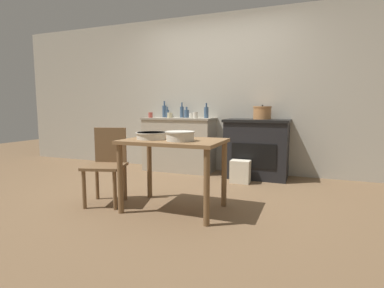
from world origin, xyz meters
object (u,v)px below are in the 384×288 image
at_px(work_table, 174,151).
at_px(bottle_far_left, 206,112).
at_px(mixing_bowl_small, 151,135).
at_px(cup_mid_right, 170,115).
at_px(mixing_bowl_large, 180,136).
at_px(cup_far_right, 195,115).
at_px(bottle_left, 182,112).
at_px(cup_center_right, 151,115).
at_px(bottle_center_left, 187,113).
at_px(bottle_center, 167,113).
at_px(cup_right, 191,116).
at_px(chair, 107,163).
at_px(bottle_mid_left, 164,111).
at_px(stock_pot, 262,113).
at_px(flour_sack, 240,172).
at_px(stove, 257,148).

relative_size(work_table, bottle_far_left, 4.15).
bearing_deg(bottle_far_left, mixing_bowl_small, -88.55).
bearing_deg(cup_mid_right, bottle_far_left, 14.64).
xyz_separation_m(mixing_bowl_large, mixing_bowl_small, (-0.34, 0.05, -0.01)).
bearing_deg(cup_far_right, bottle_left, 140.83).
distance_m(cup_center_right, cup_far_right, 0.80).
bearing_deg(bottle_center_left, cup_far_right, -43.14).
bearing_deg(bottle_center, work_table, -62.33).
relative_size(mixing_bowl_small, bottle_center_left, 1.75).
xyz_separation_m(bottle_left, cup_right, (0.25, -0.20, -0.06)).
bearing_deg(bottle_center, chair, -84.43).
bearing_deg(cup_right, bottle_left, 141.29).
bearing_deg(bottle_left, mixing_bowl_large, -67.24).
bearing_deg(bottle_center, mixing_bowl_small, -68.69).
relative_size(work_table, bottle_center, 5.55).
height_order(mixing_bowl_large, bottle_far_left, bottle_far_left).
bearing_deg(cup_center_right, bottle_mid_left, 71.19).
bearing_deg(stock_pot, flour_sack, -113.10).
bearing_deg(cup_center_right, stove, 3.53).
height_order(bottle_center_left, cup_right, bottle_center_left).
distance_m(work_table, flour_sack, 1.48).
bearing_deg(bottle_far_left, stock_pot, -0.55).
bearing_deg(bottle_far_left, cup_right, -150.69).
height_order(flour_sack, bottle_mid_left, bottle_mid_left).
relative_size(work_table, flour_sack, 3.15).
bearing_deg(bottle_center, cup_far_right, -19.73).
relative_size(bottle_left, cup_far_right, 2.55).
bearing_deg(cup_center_right, mixing_bowl_small, -60.70).
height_order(flour_sack, mixing_bowl_large, mixing_bowl_large).
distance_m(bottle_far_left, cup_far_right, 0.24).
relative_size(flour_sack, mixing_bowl_small, 1.01).
bearing_deg(work_table, bottle_center, 117.67).
distance_m(bottle_mid_left, cup_far_right, 0.77).
bearing_deg(bottle_left, mixing_bowl_small, -75.59).
xyz_separation_m(stove, cup_right, (-1.04, -0.04, 0.48)).
relative_size(cup_mid_right, cup_far_right, 0.86).
distance_m(work_table, bottle_center, 2.12).
distance_m(mixing_bowl_large, bottle_center_left, 2.11).
bearing_deg(mixing_bowl_small, bottle_mid_left, 112.97).
xyz_separation_m(chair, cup_far_right, (0.40, 1.69, 0.49)).
relative_size(mixing_bowl_large, cup_center_right, 3.27).
relative_size(stock_pot, cup_far_right, 2.78).
distance_m(bottle_far_left, cup_mid_right, 0.60).
xyz_separation_m(stove, bottle_center, (-1.52, 0.08, 0.51)).
bearing_deg(flour_sack, chair, -130.23).
xyz_separation_m(work_table, bottle_center_left, (-0.63, 1.87, 0.34)).
bearing_deg(chair, cup_mid_right, 76.47).
bearing_deg(cup_right, bottle_far_left, 29.31).
distance_m(cup_center_right, cup_mid_right, 0.34).
height_order(bottle_far_left, cup_center_right, bottle_far_left).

